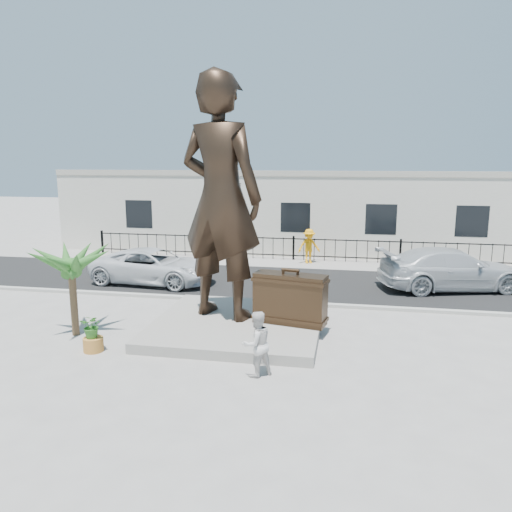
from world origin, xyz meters
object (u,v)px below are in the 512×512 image
at_px(statue, 221,198).
at_px(tourist, 257,344).
at_px(car_white, 153,266).
at_px(suitcase, 290,299).

distance_m(statue, tourist, 5.25).
height_order(statue, car_white, statue).
distance_m(statue, car_white, 7.26).
height_order(statue, suitcase, statue).
bearing_deg(car_white, statue, -133.10).
distance_m(statue, suitcase, 3.81).
height_order(suitcase, tourist, suitcase).
xyz_separation_m(statue, suitcase, (2.27, -0.37, -3.04)).
bearing_deg(statue, car_white, -30.18).
bearing_deg(suitcase, car_white, 153.89).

